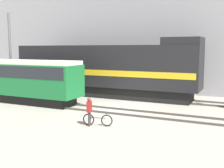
# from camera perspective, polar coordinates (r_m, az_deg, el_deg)

# --- Properties ---
(ground_plane) EXTENTS (120.00, 120.00, 0.00)m
(ground_plane) POSITION_cam_1_polar(r_m,az_deg,el_deg) (20.70, 1.37, -4.96)
(ground_plane) COLOR #9E998C
(track_near) EXTENTS (60.00, 1.50, 0.14)m
(track_near) POSITION_cam_1_polar(r_m,az_deg,el_deg) (19.64, -0.05, -5.42)
(track_near) COLOR #47423D
(track_near) RESTS_ON ground
(track_far) EXTENTS (60.00, 1.51, 0.14)m
(track_far) POSITION_cam_1_polar(r_m,az_deg,el_deg) (24.71, 5.56, -2.83)
(track_far) COLOR #47423D
(track_far) RESTS_ON ground
(building_backdrop) EXTENTS (47.06, 6.00, 15.50)m
(building_backdrop) POSITION_cam_1_polar(r_m,az_deg,el_deg) (31.11, 10.19, 13.34)
(building_backdrop) COLOR #99999E
(building_backdrop) RESTS_ON ground
(freight_locomotive) EXTENTS (17.42, 3.04, 5.25)m
(freight_locomotive) POSITION_cam_1_polar(r_m,az_deg,el_deg) (25.76, -1.51, 2.95)
(freight_locomotive) COLOR black
(freight_locomotive) RESTS_ON ground
(streetcar) EXTENTS (9.63, 2.54, 3.44)m
(streetcar) POSITION_cam_1_polar(r_m,az_deg,el_deg) (23.67, -17.21, 1.08)
(streetcar) COLOR black
(streetcar) RESTS_ON ground
(bicycle) EXTENTS (1.72, 0.56, 0.74)m
(bicycle) POSITION_cam_1_polar(r_m,az_deg,el_deg) (16.07, -2.94, -7.29)
(bicycle) COLOR black
(bicycle) RESTS_ON ground
(person) EXTENTS (0.29, 0.40, 1.64)m
(person) POSITION_cam_1_polar(r_m,az_deg,el_deg) (15.91, -4.64, -5.03)
(person) COLOR #333333
(person) RESTS_ON ground
(utility_pole_left) EXTENTS (0.24, 0.24, 7.69)m
(utility_pole_left) POSITION_cam_1_polar(r_m,az_deg,el_deg) (28.57, -19.95, 5.74)
(utility_pole_left) COLOR #595959
(utility_pole_left) RESTS_ON ground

